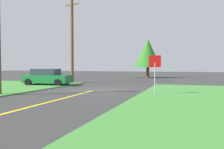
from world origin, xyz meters
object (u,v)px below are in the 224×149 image
object	(u,v)px
utility_pole_mid	(72,40)
parked_car_near_building	(47,77)
stop_sign	(155,67)
oak_tree_left	(148,53)

from	to	relation	value
utility_pole_mid	parked_car_near_building	bearing A→B (deg)	-101.25
stop_sign	oak_tree_left	world-z (taller)	oak_tree_left
oak_tree_left	stop_sign	bearing A→B (deg)	-79.37
utility_pole_mid	oak_tree_left	size ratio (longest dim) A/B	1.52
stop_sign	parked_car_near_building	distance (m)	11.89
parked_car_near_building	utility_pole_mid	xyz separation A→B (m)	(0.76, 3.81, 3.99)
parked_car_near_building	utility_pole_mid	world-z (taller)	utility_pole_mid
stop_sign	utility_pole_mid	bearing A→B (deg)	-47.79
utility_pole_mid	oak_tree_left	distance (m)	15.19
stop_sign	utility_pole_mid	size ratio (longest dim) A/B	0.28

